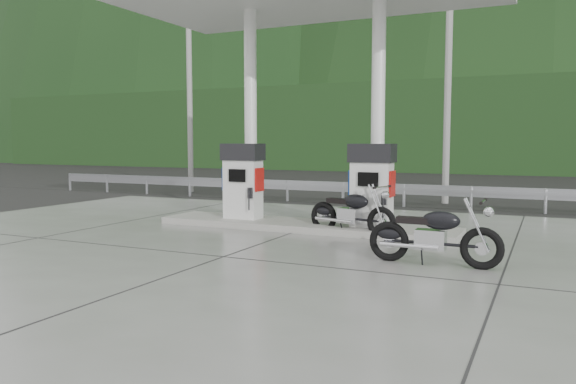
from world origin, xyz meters
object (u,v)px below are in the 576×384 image
at_px(gas_pump_right, 372,185).
at_px(motorcycle_right, 434,236).
at_px(gas_pump_left, 243,181).
at_px(motorcycle_left, 352,213).

relative_size(gas_pump_right, motorcycle_right, 0.89).
bearing_deg(gas_pump_left, motorcycle_left, -7.03).
xyz_separation_m(gas_pump_right, motorcycle_left, (-0.33, -0.35, -0.57)).
distance_m(gas_pump_left, gas_pump_right, 3.20).
xyz_separation_m(motorcycle_left, motorcycle_right, (2.16, -2.25, -0.00)).
bearing_deg(motorcycle_left, gas_pump_right, 62.08).
bearing_deg(motorcycle_right, gas_pump_left, 153.28).
bearing_deg(gas_pump_left, motorcycle_right, -27.37).
distance_m(gas_pump_left, motorcycle_right, 5.69).
distance_m(motorcycle_left, motorcycle_right, 3.12).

